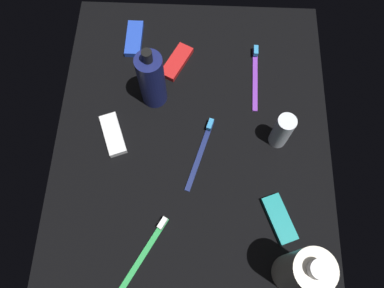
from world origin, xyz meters
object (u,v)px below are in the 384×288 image
object	(u,v)px
toothbrush_green	(146,250)
deodorant_stick	(282,131)
bodywash_bottle	(302,272)
snack_bar_white	(113,134)
toothbrush_navy	(201,150)
lotion_bottle	(152,80)
snack_bar_teal	(279,219)
toothbrush_purple	(255,74)
snack_bar_blue	(134,39)
snack_bar_red	(177,62)

from	to	relation	value
toothbrush_green	deodorant_stick	bearing A→B (deg)	132.59
bodywash_bottle	snack_bar_white	xyz separation A→B (cm)	(-28.94, -39.54, -8.11)
toothbrush_navy	lotion_bottle	bearing A→B (deg)	-139.01
snack_bar_white	toothbrush_green	bearing A→B (deg)	-0.25
snack_bar_teal	bodywash_bottle	bearing A→B (deg)	-13.04
lotion_bottle	toothbrush_purple	distance (cm)	26.68
bodywash_bottle	lotion_bottle	bearing A→B (deg)	-142.25
snack_bar_blue	snack_bar_teal	distance (cm)	57.49
deodorant_stick	snack_bar_white	xyz separation A→B (cm)	(0.42, -38.25, -4.53)
lotion_bottle	snack_bar_red	world-z (taller)	lotion_bottle
snack_bar_blue	snack_bar_red	bearing A→B (deg)	59.79
snack_bar_blue	toothbrush_green	bearing A→B (deg)	8.26
bodywash_bottle	snack_bar_red	distance (cm)	56.31
toothbrush_green	toothbrush_navy	bearing A→B (deg)	154.51
deodorant_stick	snack_bar_white	distance (cm)	38.52
toothbrush_navy	snack_bar_blue	xyz separation A→B (cm)	(-30.10, -18.42, 0.14)
bodywash_bottle	toothbrush_purple	distance (cm)	47.80
deodorant_stick	lotion_bottle	bearing A→B (deg)	-109.14
snack_bar_teal	snack_bar_white	bearing A→B (deg)	-137.57
bodywash_bottle	toothbrush_purple	xyz separation A→B (cm)	(-46.69, -6.01, -8.25)
toothbrush_green	snack_bar_red	xyz separation A→B (cm)	(-46.11, 3.85, 0.14)
bodywash_bottle	snack_bar_red	bearing A→B (deg)	-152.42
deodorant_stick	toothbrush_purple	distance (cm)	18.57
toothbrush_purple	snack_bar_red	size ratio (longest dim) A/B	1.73
toothbrush_green	snack_bar_white	xyz separation A→B (cm)	(-25.66, -9.89, 0.14)
lotion_bottle	snack_bar_white	world-z (taller)	lotion_bottle
toothbrush_green	snack_bar_blue	bearing A→B (deg)	-171.81
deodorant_stick	snack_bar_teal	bearing A→B (deg)	-1.34
bodywash_bottle	toothbrush_navy	bearing A→B (deg)	-144.06
snack_bar_blue	snack_bar_teal	bearing A→B (deg)	38.24
toothbrush_green	snack_bar_blue	world-z (taller)	toothbrush_green
toothbrush_navy	snack_bar_teal	world-z (taller)	toothbrush_navy
toothbrush_navy	snack_bar_blue	bearing A→B (deg)	-148.54
bodywash_bottle	deodorant_stick	xyz separation A→B (cm)	(-29.36, -1.29, -3.57)
toothbrush_navy	toothbrush_purple	xyz separation A→B (cm)	(-20.71, 12.82, 0.00)
toothbrush_purple	snack_bar_red	bearing A→B (deg)	-97.76
snack_bar_red	snack_bar_blue	bearing A→B (deg)	-93.64
toothbrush_purple	snack_bar_blue	distance (cm)	32.62
deodorant_stick	snack_bar_red	bearing A→B (deg)	-129.26
toothbrush_navy	snack_bar_white	xyz separation A→B (cm)	(-2.96, -20.70, 0.14)
toothbrush_navy	bodywash_bottle	bearing A→B (deg)	35.94
lotion_bottle	toothbrush_green	bearing A→B (deg)	1.52
toothbrush_navy	snack_bar_teal	size ratio (longest dim) A/B	1.69
deodorant_stick	toothbrush_purple	size ratio (longest dim) A/B	0.59
toothbrush_purple	snack_bar_white	size ratio (longest dim) A/B	1.73
toothbrush_green	snack_bar_blue	xyz separation A→B (cm)	(-52.79, -7.60, 0.14)
toothbrush_purple	deodorant_stick	bearing A→B (deg)	15.24
snack_bar_teal	snack_bar_red	world-z (taller)	same
snack_bar_red	snack_bar_white	bearing A→B (deg)	-7.25
bodywash_bottle	snack_bar_white	world-z (taller)	bodywash_bottle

